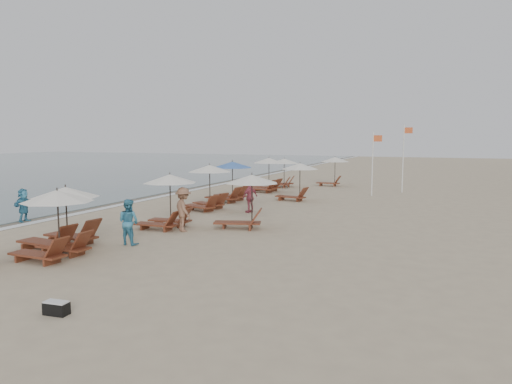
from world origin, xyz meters
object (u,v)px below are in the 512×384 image
at_px(flag_pole_near, 373,161).
at_px(lounger_station_0, 53,224).
at_px(inland_station_1, 296,176).
at_px(inland_station_0, 246,195).
at_px(lounger_station_1, 61,219).
at_px(duffel_bag, 56,308).
at_px(beachgoer_mid_b, 183,209).
at_px(lounger_station_5, 266,175).
at_px(beachgoer_mid_a, 129,222).
at_px(lounger_station_2, 166,200).
at_px(lounger_station_6, 282,172).
at_px(lounger_station_3, 206,187).
at_px(waterline_walker, 24,205).
at_px(lounger_station_4, 229,182).
at_px(inland_station_2, 333,167).
at_px(beachgoer_far_a, 250,197).

bearing_deg(flag_pole_near, lounger_station_0, -108.43).
bearing_deg(inland_station_1, inland_station_0, -85.71).
relative_size(lounger_station_1, duffel_bag, 4.88).
relative_size(inland_station_1, beachgoer_mid_b, 1.47).
xyz_separation_m(lounger_station_5, beachgoer_mid_a, (1.38, -16.94, -0.34)).
height_order(lounger_station_2, lounger_station_6, lounger_station_2).
xyz_separation_m(lounger_station_3, beachgoer_mid_b, (1.83, -5.35, -0.32)).
bearing_deg(lounger_station_3, inland_station_1, 58.55).
distance_m(beachgoer_mid_b, duffel_bag, 9.19).
xyz_separation_m(waterline_walker, flag_pole_near, (12.96, 15.47, 1.53)).
distance_m(lounger_station_3, lounger_station_6, 12.15).
xyz_separation_m(lounger_station_4, inland_station_0, (4.24, -7.21, 0.24)).
bearing_deg(lounger_station_3, beachgoer_mid_a, -81.05).
bearing_deg(flag_pole_near, duffel_bag, -97.37).
height_order(lounger_station_2, lounger_station_3, lounger_station_3).
xyz_separation_m(lounger_station_5, inland_station_1, (3.32, -3.54, 0.30)).
relative_size(inland_station_2, beachgoer_far_a, 1.60).
bearing_deg(lounger_station_4, inland_station_2, 72.18).
height_order(lounger_station_2, waterline_walker, lounger_station_2).
relative_size(inland_station_1, beachgoer_far_a, 1.65).
bearing_deg(beachgoer_mid_b, lounger_station_4, -37.43).
height_order(lounger_station_2, beachgoer_mid_b, lounger_station_2).
distance_m(lounger_station_0, waterline_walker, 7.76).
height_order(lounger_station_6, inland_station_1, inland_station_1).
bearing_deg(waterline_walker, beachgoer_far_a, -61.27).
distance_m(lounger_station_5, duffel_bag, 23.43).
relative_size(lounger_station_3, lounger_station_6, 1.03).
relative_size(lounger_station_1, inland_station_1, 1.02).
xyz_separation_m(lounger_station_0, duffel_bag, (3.61, -3.57, -0.95)).
bearing_deg(lounger_station_2, duffel_bag, -70.98).
bearing_deg(inland_station_1, flag_pole_near, 46.48).
height_order(lounger_station_1, waterline_walker, lounger_station_1).
relative_size(lounger_station_6, beachgoer_mid_a, 1.55).
bearing_deg(inland_station_0, waterline_walker, -166.55).
bearing_deg(lounger_station_0, duffel_bag, -44.63).
xyz_separation_m(beachgoer_mid_a, beachgoer_far_a, (1.16, 8.20, -0.02)).
bearing_deg(lounger_station_1, beachgoer_mid_a, 34.37).
bearing_deg(inland_station_2, inland_station_1, -90.06).
xyz_separation_m(lounger_station_6, inland_station_1, (3.32, -6.88, 0.30)).
relative_size(lounger_station_6, inland_station_2, 0.99).
relative_size(lounger_station_0, lounger_station_5, 0.94).
distance_m(waterline_walker, duffel_bag, 12.81).
bearing_deg(lounger_station_5, inland_station_2, 59.66).
distance_m(lounger_station_4, inland_station_1, 4.03).
relative_size(lounger_station_6, inland_station_0, 0.93).
relative_size(lounger_station_2, lounger_station_6, 0.98).
distance_m(lounger_station_1, duffel_bag, 6.72).
xyz_separation_m(lounger_station_2, duffel_bag, (3.16, -9.17, -1.02)).
height_order(lounger_station_2, inland_station_1, lounger_station_2).
distance_m(lounger_station_5, waterline_walker, 16.05).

